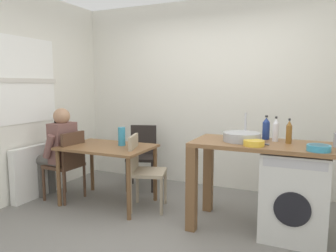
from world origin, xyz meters
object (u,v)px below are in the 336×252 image
(seated_person, at_px, (58,148))
(bottle_tall_green, at_px, (266,129))
(dining_table, at_px, (107,154))
(vase, at_px, (122,136))
(bottle_clear_small, at_px, (289,132))
(bottle_squat_brown, at_px, (276,130))
(mixing_bowl, at_px, (254,143))
(colander, at_px, (319,148))
(chair_person_seat, at_px, (68,162))
(chair_opposite, at_px, (142,168))
(chair_spare_by_wall, at_px, (143,153))
(washing_machine, at_px, (294,194))

(seated_person, bearing_deg, bottle_tall_green, -79.06)
(dining_table, xyz_separation_m, bottle_tall_green, (1.87, 0.23, 0.39))
(dining_table, bearing_deg, vase, 33.69)
(vase, bearing_deg, bottle_clear_small, -1.01)
(bottle_squat_brown, height_order, mixing_bowl, bottle_squat_brown)
(bottle_tall_green, distance_m, colander, 0.68)
(chair_person_seat, xyz_separation_m, seated_person, (-0.16, 0.01, 0.16))
(chair_opposite, height_order, vase, vase)
(bottle_clear_small, distance_m, mixing_bowl, 0.40)
(chair_spare_by_wall, bearing_deg, bottle_tall_green, 144.73)
(chair_person_seat, distance_m, bottle_tall_green, 2.49)
(chair_opposite, distance_m, colander, 1.96)
(chair_opposite, height_order, bottle_tall_green, bottle_tall_green)
(bottle_tall_green, bearing_deg, chair_spare_by_wall, 163.23)
(bottle_squat_brown, bearing_deg, chair_spare_by_wall, 161.58)
(chair_spare_by_wall, height_order, bottle_squat_brown, bottle_squat_brown)
(seated_person, bearing_deg, dining_table, -78.65)
(seated_person, xyz_separation_m, bottle_clear_small, (2.81, 0.16, 0.36))
(bottle_tall_green, height_order, colander, bottle_tall_green)
(chair_person_seat, xyz_separation_m, bottle_clear_small, (2.65, 0.17, 0.52))
(chair_spare_by_wall, xyz_separation_m, bottle_clear_small, (2.03, -0.70, 0.52))
(chair_opposite, relative_size, chair_spare_by_wall, 1.00)
(dining_table, relative_size, chair_person_seat, 1.22)
(dining_table, relative_size, bottle_clear_small, 4.42)
(chair_person_seat, height_order, bottle_clear_small, bottle_clear_small)
(dining_table, distance_m, bottle_squat_brown, 2.02)
(bottle_tall_green, bearing_deg, seated_person, -172.80)
(dining_table, relative_size, seated_person, 0.92)
(bottle_tall_green, xyz_separation_m, colander, (0.50, -0.45, -0.08))
(dining_table, height_order, washing_machine, washing_machine)
(chair_spare_by_wall, distance_m, seated_person, 1.18)
(chair_person_seat, bearing_deg, washing_machine, -84.05)
(bottle_tall_green, bearing_deg, dining_table, -172.96)
(bottle_clear_small, bearing_deg, chair_person_seat, -176.32)
(mixing_bowl, bearing_deg, seated_person, 177.66)
(chair_opposite, relative_size, seated_person, 0.75)
(chair_person_seat, distance_m, bottle_squat_brown, 2.59)
(washing_machine, height_order, bottle_squat_brown, bottle_squat_brown)
(washing_machine, bearing_deg, bottle_squat_brown, 146.63)
(chair_spare_by_wall, bearing_deg, bottle_squat_brown, 143.08)
(chair_person_seat, relative_size, chair_opposite, 1.00)
(seated_person, xyz_separation_m, mixing_bowl, (2.52, -0.10, 0.28))
(seated_person, xyz_separation_m, bottle_squat_brown, (2.68, 0.23, 0.36))
(chair_person_seat, xyz_separation_m, bottle_squat_brown, (2.52, 0.24, 0.53))
(chair_opposite, height_order, colander, colander)
(dining_table, distance_m, seated_person, 0.71)
(dining_table, xyz_separation_m, washing_machine, (2.18, 0.00, -0.21))
(chair_person_seat, bearing_deg, vase, -69.85)
(chair_spare_by_wall, height_order, mixing_bowl, mixing_bowl)
(vase, bearing_deg, washing_machine, -2.81)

